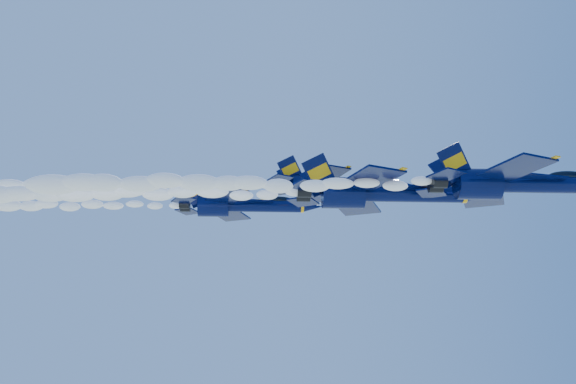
{
  "coord_description": "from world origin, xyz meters",
  "views": [
    {
      "loc": [
        -7.7,
        -67.95,
        130.93
      ],
      "look_at": [
        -4.86,
        -1.55,
        152.48
      ],
      "focal_mm": 40.0,
      "sensor_mm": 36.0,
      "label": 1
    }
  ],
  "objects_px": {
    "jet_lead": "(517,183)",
    "jet_fourth": "(242,205)",
    "jet_second": "(382,193)",
    "jet_third": "(337,185)"
  },
  "relations": [
    {
      "from": "jet_lead",
      "to": "jet_fourth",
      "type": "height_order",
      "value": "jet_fourth"
    },
    {
      "from": "jet_lead",
      "to": "jet_second",
      "type": "relative_size",
      "value": 0.97
    },
    {
      "from": "jet_lead",
      "to": "jet_third",
      "type": "height_order",
      "value": "jet_third"
    },
    {
      "from": "jet_second",
      "to": "jet_third",
      "type": "height_order",
      "value": "jet_third"
    },
    {
      "from": "jet_lead",
      "to": "jet_third",
      "type": "xyz_separation_m",
      "value": [
        -15.41,
        13.42,
        4.18
      ]
    },
    {
      "from": "jet_second",
      "to": "jet_fourth",
      "type": "bearing_deg",
      "value": 127.94
    },
    {
      "from": "jet_third",
      "to": "jet_second",
      "type": "bearing_deg",
      "value": -68.11
    },
    {
      "from": "jet_second",
      "to": "jet_third",
      "type": "bearing_deg",
      "value": 111.89
    },
    {
      "from": "jet_second",
      "to": "jet_fourth",
      "type": "relative_size",
      "value": 1.07
    },
    {
      "from": "jet_second",
      "to": "jet_fourth",
      "type": "height_order",
      "value": "jet_fourth"
    }
  ]
}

